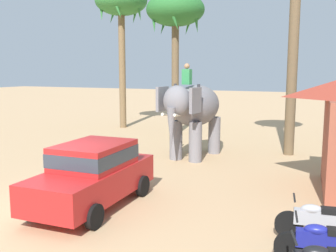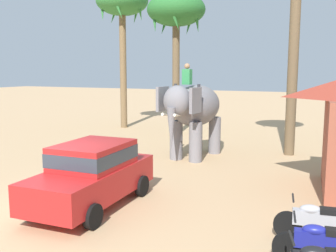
{
  "view_description": "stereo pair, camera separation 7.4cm",
  "coord_description": "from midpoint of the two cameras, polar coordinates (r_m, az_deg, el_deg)",
  "views": [
    {
      "loc": [
        6.75,
        -7.19,
        3.61
      ],
      "look_at": [
        1.01,
        5.46,
        1.6
      ],
      "focal_mm": 41.27,
      "sensor_mm": 36.0,
      "label": 1
    },
    {
      "loc": [
        6.82,
        -7.15,
        3.61
      ],
      "look_at": [
        1.01,
        5.46,
        1.6
      ],
      "focal_mm": 41.27,
      "sensor_mm": 36.0,
      "label": 2
    }
  ],
  "objects": [
    {
      "name": "motorcycle_far_in_row",
      "position": [
        8.97,
        21.12,
        -12.88
      ],
      "size": [
        1.79,
        0.55,
        0.94
      ],
      "color": "black",
      "rests_on": "ground"
    },
    {
      "name": "elephant_with_mahout",
      "position": [
        15.94,
        3.65,
        2.38
      ],
      "size": [
        1.93,
        3.95,
        3.88
      ],
      "color": "slate",
      "rests_on": "ground"
    },
    {
      "name": "palm_tree_far_back",
      "position": [
        21.95,
        1.0,
        16.27
      ],
      "size": [
        3.2,
        3.2,
        7.79
      ],
      "color": "brown",
      "rests_on": "ground"
    },
    {
      "name": "motorcycle_fourth_in_row",
      "position": [
        7.94,
        21.81,
        -15.71
      ],
      "size": [
        1.79,
        0.55,
        0.94
      ],
      "color": "black",
      "rests_on": "ground"
    },
    {
      "name": "car_sedan_foreground",
      "position": [
        10.5,
        -11.19,
        -6.72
      ],
      "size": [
        2.01,
        4.17,
        1.7
      ],
      "color": "red",
      "rests_on": "ground"
    },
    {
      "name": "ground_plane",
      "position": [
        10.51,
        -18.26,
        -12.28
      ],
      "size": [
        120.0,
        120.0,
        0.0
      ],
      "primitive_type": "plane",
      "color": "tan"
    },
    {
      "name": "palm_tree_behind_elephant",
      "position": [
        24.83,
        -7.02,
        17.29
      ],
      "size": [
        3.2,
        3.2,
        8.72
      ],
      "color": "brown",
      "rests_on": "ground"
    }
  ]
}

